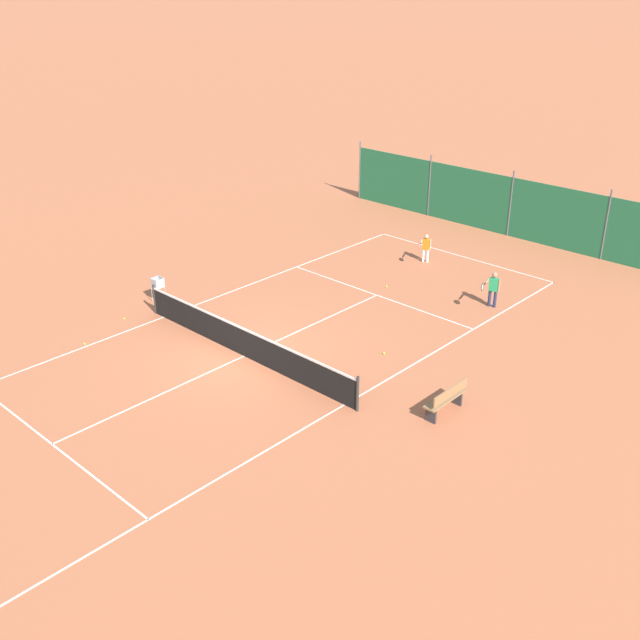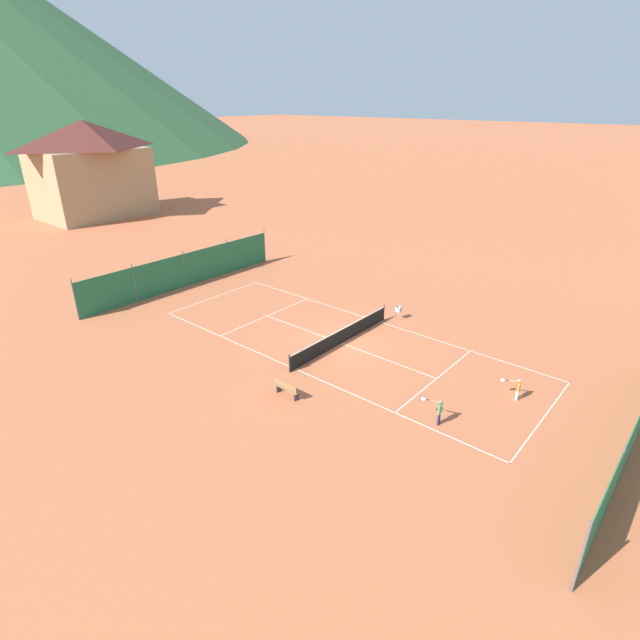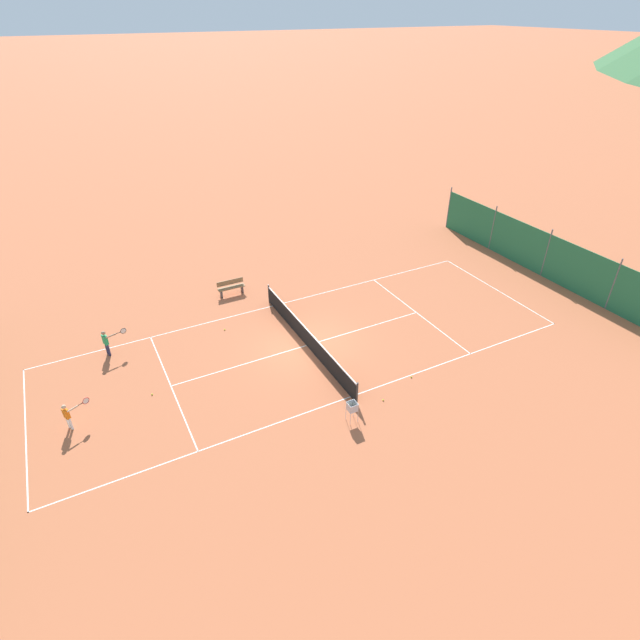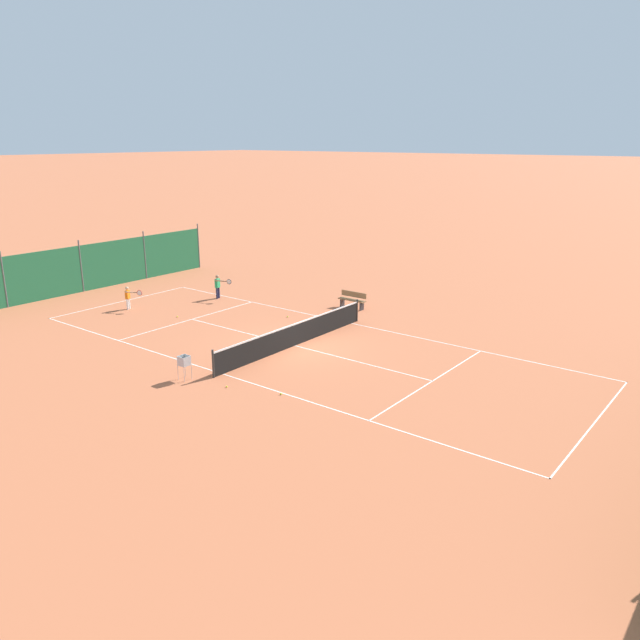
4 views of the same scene
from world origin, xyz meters
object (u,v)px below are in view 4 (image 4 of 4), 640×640
player_far_service (218,285)px  courtside_bench (352,300)px  player_far_baseline (128,296)px  tennis_ball_mid_court (281,394)px  tennis_ball_near_corner (288,317)px  tennis_net (295,334)px  ball_hopper (184,362)px  tennis_ball_alley_right (177,317)px  tennis_ball_by_net_left (227,387)px

player_far_service → courtside_bench: bearing=112.1°
player_far_service → player_far_baseline: size_ratio=1.11×
tennis_ball_mid_court → tennis_ball_near_corner: (-7.29, -5.96, 0.00)m
courtside_bench → tennis_ball_near_corner: bearing=-24.6°
tennis_net → tennis_ball_near_corner: (-3.05, -3.02, -0.47)m
ball_hopper → tennis_net: bearing=172.7°
ball_hopper → player_far_baseline: bearing=-115.6°
player_far_baseline → tennis_ball_near_corner: bearing=117.3°
tennis_net → tennis_ball_mid_court: (4.24, 2.95, -0.47)m
tennis_ball_alley_right → ball_hopper: bearing=52.1°
player_far_service → courtside_bench: size_ratio=0.86×
player_far_baseline → tennis_ball_by_net_left: size_ratio=17.54×
ball_hopper → tennis_ball_near_corner: bearing=-164.4°
tennis_net → tennis_ball_by_net_left: bearing=11.9°
tennis_ball_alley_right → tennis_ball_mid_court: bearing=68.4°
ball_hopper → tennis_ball_mid_court: bearing=106.4°
tennis_ball_by_net_left → tennis_ball_mid_court: same height
player_far_baseline → ball_hopper: size_ratio=1.30×
tennis_ball_alley_right → courtside_bench: size_ratio=0.04×
ball_hopper → courtside_bench: bearing=-175.9°
player_far_baseline → tennis_ball_by_net_left: (4.21, 11.34, -0.65)m
tennis_net → ball_hopper: size_ratio=10.31×
tennis_ball_alley_right → tennis_net: bearing=91.6°
player_far_service → tennis_net: bearing=66.8°
player_far_baseline → tennis_ball_mid_court: player_far_baseline is taller
tennis_net → player_far_baseline: (0.70, -10.30, 0.18)m
tennis_ball_mid_court → tennis_ball_alley_right: same height
player_far_baseline → courtside_bench: 11.26m
tennis_net → ball_hopper: tennis_net is taller
tennis_ball_alley_right → tennis_ball_near_corner: 5.32m
player_far_service → tennis_ball_mid_court: bearing=55.3°
ball_hopper → tennis_ball_alley_right: bearing=-127.9°
tennis_ball_near_corner → courtside_bench: 3.65m
tennis_ball_by_net_left → tennis_ball_alley_right: bearing=-119.7°
tennis_net → tennis_ball_alley_right: size_ratio=139.09×
tennis_ball_mid_court → courtside_bench: 11.49m
tennis_ball_by_net_left → ball_hopper: ball_hopper is taller
tennis_ball_by_net_left → courtside_bench: bearing=-167.2°
player_far_service → courtside_bench: player_far_service is taller
tennis_net → player_far_service: 9.07m
player_far_baseline → tennis_ball_near_corner: size_ratio=17.54×
tennis_ball_alley_right → ball_hopper: ball_hopper is taller
tennis_ball_mid_court → player_far_baseline: bearing=-104.9°
tennis_ball_by_net_left → tennis_ball_alley_right: same height
tennis_ball_alley_right → player_far_baseline: bearing=-80.8°
player_far_baseline → tennis_ball_alley_right: 3.18m
tennis_net → player_far_baseline: player_far_baseline is taller
tennis_net → tennis_ball_alley_right: 7.24m
tennis_ball_by_net_left → tennis_ball_near_corner: same height
tennis_ball_alley_right → courtside_bench: 8.70m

